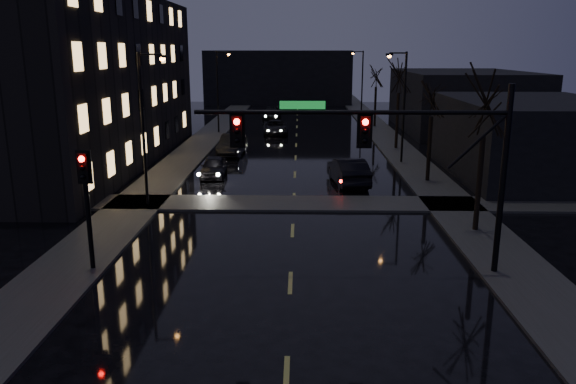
{
  "coord_description": "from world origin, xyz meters",
  "views": [
    {
      "loc": [
        0.31,
        -10.73,
        8.13
      ],
      "look_at": [
        -0.1,
        8.65,
        3.2
      ],
      "focal_mm": 35.0,
      "sensor_mm": 36.0,
      "label": 1
    }
  ],
  "objects_px": {
    "oncoming_car_d": "(272,113)",
    "lead_car": "(348,171)",
    "oncoming_car_b": "(232,145)",
    "oncoming_car_c": "(276,127)",
    "oncoming_car_a": "(214,167)"
  },
  "relations": [
    {
      "from": "oncoming_car_d",
      "to": "lead_car",
      "type": "height_order",
      "value": "lead_car"
    },
    {
      "from": "oncoming_car_b",
      "to": "oncoming_car_c",
      "type": "relative_size",
      "value": 0.97
    },
    {
      "from": "oncoming_car_b",
      "to": "oncoming_car_d",
      "type": "height_order",
      "value": "oncoming_car_b"
    },
    {
      "from": "oncoming_car_b",
      "to": "oncoming_car_d",
      "type": "distance_m",
      "value": 23.4
    },
    {
      "from": "oncoming_car_a",
      "to": "oncoming_car_c",
      "type": "xyz_separation_m",
      "value": [
        3.26,
        19.05,
        0.04
      ]
    },
    {
      "from": "oncoming_car_b",
      "to": "oncoming_car_c",
      "type": "height_order",
      "value": "oncoming_car_b"
    },
    {
      "from": "oncoming_car_a",
      "to": "oncoming_car_c",
      "type": "distance_m",
      "value": 19.33
    },
    {
      "from": "oncoming_car_a",
      "to": "oncoming_car_d",
      "type": "height_order",
      "value": "oncoming_car_d"
    },
    {
      "from": "oncoming_car_b",
      "to": "lead_car",
      "type": "relative_size",
      "value": 0.96
    },
    {
      "from": "oncoming_car_a",
      "to": "oncoming_car_d",
      "type": "relative_size",
      "value": 0.79
    },
    {
      "from": "oncoming_car_a",
      "to": "lead_car",
      "type": "xyz_separation_m",
      "value": [
        8.64,
        -1.94,
        0.17
      ]
    },
    {
      "from": "oncoming_car_c",
      "to": "oncoming_car_d",
      "type": "xyz_separation_m",
      "value": [
        -0.99,
        12.23,
        0.02
      ]
    },
    {
      "from": "oncoming_car_a",
      "to": "oncoming_car_b",
      "type": "relative_size",
      "value": 0.8
    },
    {
      "from": "oncoming_car_c",
      "to": "lead_car",
      "type": "height_order",
      "value": "lead_car"
    },
    {
      "from": "oncoming_car_a",
      "to": "oncoming_car_b",
      "type": "height_order",
      "value": "oncoming_car_b"
    }
  ]
}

